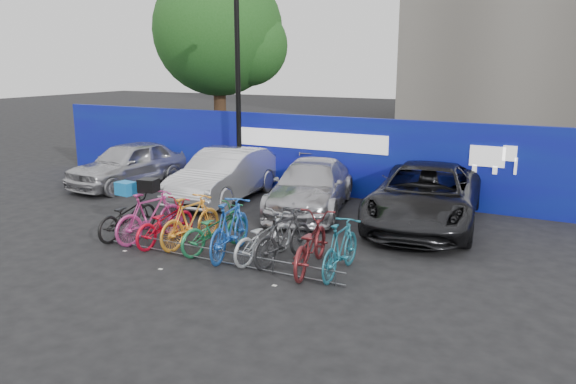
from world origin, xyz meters
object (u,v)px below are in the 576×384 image
Objects in this scene: lamppost at (238,85)px; bike_6 at (263,237)px; bike_1 at (150,216)px; car_1 at (225,175)px; bike_5 at (230,228)px; car_0 at (129,164)px; bike_4 at (215,229)px; bike_3 at (191,221)px; bike_2 at (165,223)px; bike_0 at (128,216)px; bike_9 at (341,248)px; car_2 at (311,186)px; car_3 at (425,195)px; bike_7 at (283,237)px; tree at (224,34)px; bike_rack at (217,256)px; bike_8 at (310,243)px.

lamppost is 3.32× the size of bike_6.
lamppost is 3.19× the size of bike_1.
bike_5 is (2.83, -4.12, -0.14)m from car_1.
bike_1 is (4.49, -4.20, -0.15)m from car_0.
bike_4 is (6.21, -4.12, -0.23)m from car_0.
bike_3 is at bearing -70.86° from car_1.
bike_2 is (1.08, -4.08, -0.26)m from car_1.
bike_9 reaches higher than bike_0.
car_0 is 6.61m from car_2.
car_0 is at bearing -19.77° from bike_6.
bike_4 is 0.94× the size of bike_5.
car_1 is 2.51× the size of bike_9.
bike_6 is at bearing -165.89° from bike_4.
bike_0 is (0.32, -5.44, -2.77)m from lamppost.
bike_9 is at bearing -104.64° from car_3.
car_0 is 2.12× the size of bike_5.
bike_7 is at bearing -4.68° from bike_9.
bike_2 is 1.75m from bike_5.
tree reaches higher than bike_9.
lamppost is at bearing -69.64° from bike_5.
car_0 reaches higher than bike_6.
tree is 4.24× the size of bike_6.
car_1 is (0.37, -1.39, -2.53)m from lamppost.
bike_6 is (1.88, -0.05, -0.09)m from bike_3.
bike_6 is 1.73m from bike_9.
bike_1 reaches higher than bike_9.
bike_3 is 1.17m from bike_5.
bike_rack is 1.04× the size of car_3.
bike_7 reaches higher than bike_rack.
bike_0 is at bearing 10.15° from bike_1.
bike_1 is at bearing -65.53° from tree.
car_0 is at bearing 173.20° from car_3.
bike_8 is at bearing -179.33° from bike_7.
car_3 is 2.84× the size of bike_0.
bike_7 is 1.02× the size of bike_9.
tree is 1.28× the size of lamppost.
tree is at bearing -40.66° from bike_7.
car_3 reaches higher than bike_8.
car_3 is at bearing -110.36° from bike_6.
car_2 reaches higher than bike_rack.
car_2 is 4.19m from bike_7.
bike_1 is at bearing -37.21° from car_0.
bike_4 is (-0.40, -4.02, -0.17)m from car_2.
car_3 is (9.72, -0.05, 0.02)m from car_0.
car_3 is 2.93× the size of bike_2.
bike_3 reaches higher than bike_4.
bike_5 is at bearing -59.46° from car_1.
car_2 is (3.14, -1.35, -2.60)m from lamppost.
car_0 is 5.65m from bike_0.
bike_9 is at bearing -18.77° from car_0.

